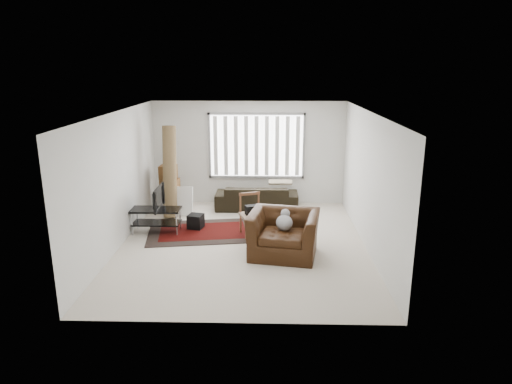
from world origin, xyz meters
TOP-DOWN VIEW (x-y plane):
  - room at (0.03, 0.51)m, footprint 6.00×6.02m
  - persian_rug at (-0.93, 0.69)m, footprint 2.59×1.92m
  - tv_stand at (-1.95, 0.66)m, footprint 1.08×0.49m
  - tv at (-1.95, 0.66)m, footprint 0.11×0.88m
  - subwoofer at (-1.12, 0.90)m, footprint 0.38×0.38m
  - moving_boxes at (-1.98, 2.25)m, footprint 0.51×0.48m
  - white_flatpack at (-1.62, 1.88)m, footprint 0.56×0.24m
  - rolled_rug at (-1.86, 1.84)m, footprint 0.35×0.74m
  - sofa at (0.22, 2.45)m, footprint 2.10×0.92m
  - side_chair at (0.17, 0.53)m, footprint 0.63×0.63m
  - armchair at (0.82, -0.50)m, footprint 1.49×1.36m

SIDE VIEW (x-z plane):
  - persian_rug at x=-0.93m, z-range 0.00..0.02m
  - subwoofer at x=-1.12m, z-range 0.02..0.33m
  - white_flatpack at x=-1.62m, z-range 0.00..0.71m
  - tv_stand at x=-1.95m, z-range 0.12..0.66m
  - sofa at x=0.22m, z-range 0.00..0.81m
  - armchair at x=0.82m, z-range 0.00..0.98m
  - side_chair at x=0.17m, z-range 0.05..0.96m
  - moving_boxes at x=-1.98m, z-range -0.04..1.13m
  - tv at x=-1.95m, z-range 0.54..1.04m
  - rolled_rug at x=-1.86m, z-range 0.00..2.21m
  - room at x=0.03m, z-range 0.40..3.11m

